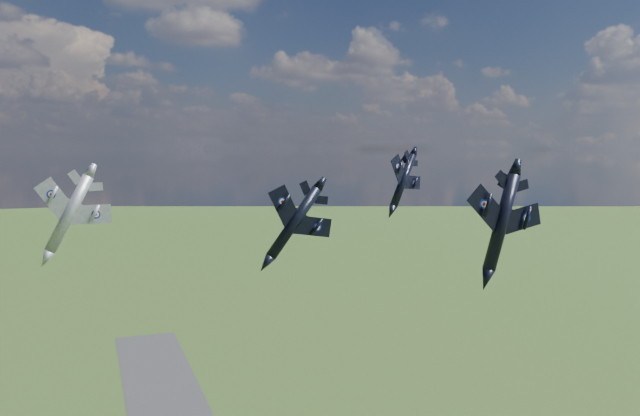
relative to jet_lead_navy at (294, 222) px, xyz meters
name	(u,v)px	position (x,y,z in m)	size (l,w,h in m)	color
jet_lead_navy	(294,222)	(0.00, 0.00, 0.00)	(11.42, 15.92, 3.29)	black
jet_right_navy	(502,222)	(17.91, -22.47, 1.77)	(11.28, 15.73, 3.26)	black
jet_high_navy	(403,181)	(19.56, 4.67, 5.28)	(9.18, 12.80, 2.65)	black
jet_left_silver	(69,213)	(-29.08, -1.00, 2.43)	(10.06, 14.02, 2.90)	gray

